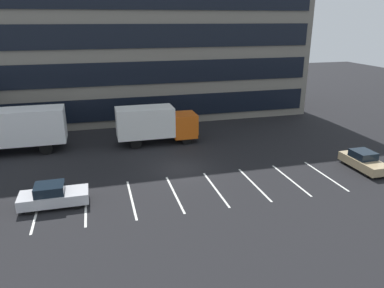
# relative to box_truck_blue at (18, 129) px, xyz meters

# --- Properties ---
(ground_plane) EXTENTS (120.00, 120.00, 0.00)m
(ground_plane) POSITION_rel_box_truck_blue_xyz_m (12.35, -7.13, -2.10)
(ground_plane) COLOR black
(office_building) EXTENTS (36.17, 11.00, 21.60)m
(office_building) POSITION_rel_box_truck_blue_xyz_m (12.35, 10.82, 8.70)
(office_building) COLOR slate
(office_building) RESTS_ON ground_plane
(lot_markings) EXTENTS (19.74, 5.40, 0.01)m
(lot_markings) POSITION_rel_box_truck_blue_xyz_m (12.35, -11.07, -2.10)
(lot_markings) COLOR silver
(lot_markings) RESTS_ON ground_plane
(box_truck_blue) EXTENTS (8.06, 2.67, 3.74)m
(box_truck_blue) POSITION_rel_box_truck_blue_xyz_m (0.00, 0.00, 0.00)
(box_truck_blue) COLOR #194799
(box_truck_blue) RESTS_ON ground_plane
(box_truck_orange) EXTENTS (7.33, 2.43, 3.40)m
(box_truck_orange) POSITION_rel_box_truck_blue_xyz_m (11.51, -0.63, -0.19)
(box_truck_orange) COLOR #D85914
(box_truck_orange) RESTS_ON ground_plane
(sedan_silver) EXTENTS (4.03, 1.69, 1.45)m
(sedan_silver) POSITION_rel_box_truck_blue_xyz_m (3.51, -10.74, -1.42)
(sedan_silver) COLOR silver
(sedan_silver) RESTS_ON ground_plane
(sedan_tan) EXTENTS (1.64, 3.92, 1.40)m
(sedan_tan) POSITION_rel_box_truck_blue_xyz_m (25.59, -10.77, -1.44)
(sedan_tan) COLOR tan
(sedan_tan) RESTS_ON ground_plane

